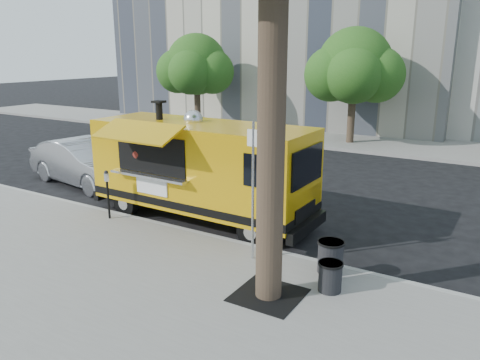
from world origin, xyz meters
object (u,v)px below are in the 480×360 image
Objects in this scene: sign_post at (253,183)px; trash_bin_left at (330,256)px; far_tree_b at (354,66)px; sedan at (85,163)px; far_tree_a at (197,65)px; parking_meter at (107,189)px; trash_bin_right at (330,276)px; food_truck at (200,167)px.

sign_post reaches higher than trash_bin_left.
far_tree_b is 1.83× the size of sign_post.
trash_bin_left is (1.68, 0.25, -1.35)m from sign_post.
far_tree_b is at bearing -16.94° from sedan.
far_tree_b is (9.00, 0.40, 0.06)m from far_tree_a.
sedan reaches higher than parking_meter.
far_tree_a is 15.59m from parking_meter.
sedan is at bearing 163.13° from trash_bin_right.
far_tree_a is at bearing -177.46° from far_tree_b.
far_tree_a is 0.83× the size of food_truck.
sedan is (-5.59, -11.68, -3.05)m from far_tree_b.
trash_bin_left is (4.29, -1.47, -0.99)m from food_truck.
food_truck is 1.36× the size of sedan.
far_tree_b is at bearing 2.54° from far_tree_a.
parking_meter is 0.28× the size of sedan.
sign_post is at bearing -98.89° from sedan.
food_truck is 11.35× the size of trash_bin_right.
food_truck is at bearing -90.09° from sedan.
far_tree_a is 4.01× the size of parking_meter.
sign_post is 2.16m from trash_bin_left.
trash_bin_right is at bearing -6.07° from parking_meter.
far_tree_a is 12.16m from sedan.
far_tree_b is 9.65× the size of trash_bin_right.
far_tree_a is 19.97m from trash_bin_right.
sign_post is 2.45m from trash_bin_right.
sedan is at bearing 172.03° from food_truck.
far_tree_a is 1.13× the size of sedan.
food_truck is at bearing 146.66° from sign_post.
far_tree_a reaches higher than trash_bin_right.
parking_meter is 2.51m from food_truck.
food_truck is 4.64m from trash_bin_left.
sedan is 8.34× the size of trash_bin_right.
far_tree_b is 12.75m from food_truck.
far_tree_b is at bearing 90.44° from food_truck.
far_tree_a is 1.79× the size of sign_post.
sign_post is at bearing -50.17° from far_tree_a.
sign_post is 4.51× the size of trash_bin_left.
sign_post is at bearing -171.51° from trash_bin_left.
trash_bin_left is 0.79m from trash_bin_right.
far_tree_b is 0.85× the size of food_truck.
sign_post reaches higher than sedan.
trash_bin_right is at bearing -69.64° from trash_bin_left.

